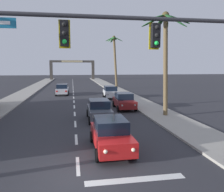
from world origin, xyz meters
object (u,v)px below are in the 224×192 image
Objects in this scene: traffic_signal_mast at (158,52)px; town_gateway_arch at (72,67)px; sedan_lead_at_stop_bar at (111,134)px; palm_right_farthest at (115,55)px; sedan_parked_nearest_kerb at (124,101)px; sedan_oncoming_far at (62,89)px; palm_right_second at (165,45)px; sedan_third_in_queue at (99,110)px; sedan_parked_mid_kerb at (111,92)px.

traffic_signal_mast is 68.28m from town_gateway_arch.
sedan_lead_at_stop_bar is 0.44× the size of palm_right_farthest.
sedan_parked_nearest_kerb is at bearing 73.79° from sedan_lead_at_stop_bar.
palm_right_farthest is at bearing 82.18° from traffic_signal_mast.
sedan_lead_at_stop_bar is 1.00× the size of sedan_oncoming_far.
palm_right_farthest is (0.38, 25.52, 0.34)m from palm_right_second.
traffic_signal_mast reaches higher than sedan_parked_nearest_kerb.
sedan_oncoming_far is at bearing 100.13° from traffic_signal_mast.
palm_right_second is at bearing 2.94° from sedan_third_in_queue.
sedan_parked_nearest_kerb is 1.00× the size of sedan_parked_mid_kerb.
palm_right_second is 58.68m from town_gateway_arch.
sedan_oncoming_far is at bearing -92.40° from town_gateway_arch.
sedan_lead_at_stop_bar is 1.00× the size of sedan_third_in_queue.
traffic_signal_mast is at bearing -87.31° from town_gateway_arch.
sedan_lead_at_stop_bar is 0.31× the size of town_gateway_arch.
town_gateway_arch reaches higher than sedan_oncoming_far.
sedan_parked_mid_kerb is at bearing 101.72° from palm_right_second.
sedan_lead_at_stop_bar and sedan_parked_mid_kerb have the same top height.
town_gateway_arch is at bearing 87.60° from sedan_oncoming_far.
traffic_signal_mast reaches higher than sedan_parked_mid_kerb.
palm_right_second is 0.87× the size of palm_right_farthest.
palm_right_second reaches higher than sedan_third_in_queue.
sedan_oncoming_far is 40.88m from town_gateway_arch.
sedan_oncoming_far and sedan_parked_mid_kerb have the same top height.
traffic_signal_mast is 35.97m from palm_right_farthest.
palm_right_second reaches higher than sedan_lead_at_stop_bar.
town_gateway_arch is at bearing 91.95° from sedan_third_in_queue.
palm_right_farthest is at bearing 39.58° from sedan_oncoming_far.
palm_right_farthest is 33.69m from town_gateway_arch.
palm_right_farthest reaches higher than sedan_parked_nearest_kerb.
town_gateway_arch reaches higher than sedan_parked_mid_kerb.
traffic_signal_mast is at bearing -94.78° from sedan_parked_mid_kerb.
town_gateway_arch is at bearing 91.56° from sedan_lead_at_stop_bar.
sedan_oncoming_far is at bearing 118.41° from palm_right_second.
sedan_parked_mid_kerb is at bearing 80.51° from sedan_lead_at_stop_bar.
sedan_lead_at_stop_bar is at bearing -99.49° from sedan_parked_mid_kerb.
sedan_oncoming_far is at bearing 98.04° from sedan_lead_at_stop_bar.
sedan_oncoming_far is 8.33m from sedan_parked_mid_kerb.
palm_right_second reaches higher than traffic_signal_mast.
traffic_signal_mast is 1.04× the size of palm_right_farthest.
sedan_third_in_queue and sedan_parked_mid_kerb have the same top height.
sedan_third_in_queue is 0.50× the size of palm_right_second.
palm_right_second is 0.62× the size of town_gateway_arch.
sedan_parked_nearest_kerb and sedan_parked_mid_kerb have the same top height.
palm_right_farthest is (3.00, 12.91, 5.73)m from sedan_parked_mid_kerb.
sedan_parked_mid_kerb is 0.31× the size of town_gateway_arch.
sedan_oncoming_far is (-3.49, 24.67, 0.00)m from sedan_lead_at_stop_bar.
sedan_oncoming_far is at bearing 101.76° from sedan_third_in_queue.
sedan_third_in_queue and sedan_parked_nearest_kerb have the same top height.
palm_right_farthest is at bearing 76.94° from sedan_parked_mid_kerb.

